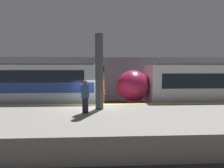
{
  "coord_description": "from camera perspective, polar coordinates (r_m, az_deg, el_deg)",
  "views": [
    {
      "loc": [
        0.69,
        -10.85,
        3.3
      ],
      "look_at": [
        1.26,
        0.83,
        2.21
      ],
      "focal_mm": 28.0,
      "sensor_mm": 36.0,
      "label": 1
    }
  ],
  "objects": [
    {
      "name": "station_rear_barrier",
      "position": [
        17.43,
        -5.05,
        1.59
      ],
      "size": [
        50.0,
        0.15,
        4.35
      ],
      "color": "gray",
      "rests_on": "ground"
    },
    {
      "name": "platform",
      "position": [
        8.7,
        -7.39,
        -13.39
      ],
      "size": [
        40.0,
        5.28,
        1.04
      ],
      "color": "gray",
      "rests_on": "ground"
    },
    {
      "name": "person_waiting",
      "position": [
        8.85,
        -8.75,
        -3.84
      ],
      "size": [
        0.38,
        0.24,
        1.65
      ],
      "color": "black",
      "rests_on": "platform"
    },
    {
      "name": "support_pillar_near",
      "position": [
        9.49,
        -4.19,
        3.91
      ],
      "size": [
        0.43,
        0.43,
        4.08
      ],
      "color": "#47474C",
      "rests_on": "platform"
    },
    {
      "name": "ground_plane",
      "position": [
        11.36,
        -6.28,
        -11.6
      ],
      "size": [
        120.0,
        120.0,
        0.0
      ],
      "primitive_type": "plane",
      "color": "#33302D"
    }
  ]
}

